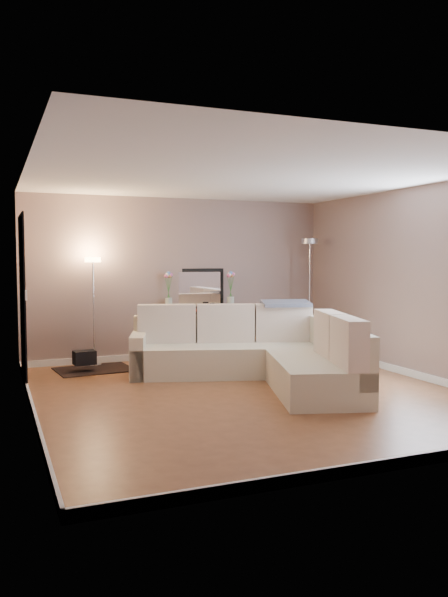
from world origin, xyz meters
name	(u,v)px	position (x,y,z in m)	size (l,w,h in m)	color
floor	(249,394)	(0.00, 0.00, -0.01)	(5.00, 5.50, 0.01)	brown
ceiling	(249,176)	(0.00, 0.00, 2.60)	(5.00, 5.50, 0.01)	white
wall_back	(179,279)	(0.00, 2.76, 1.30)	(5.00, 0.02, 2.60)	gray
wall_front	(400,303)	(0.00, -2.76, 1.30)	(5.00, 0.02, 2.60)	gray
wall_left	(28,291)	(-2.51, 0.00, 1.30)	(0.02, 5.50, 2.60)	gray
wall_right	(418,283)	(2.51, 0.00, 1.30)	(0.02, 5.50, 2.60)	gray
baseboard_back	(180,355)	(0.00, 2.73, 0.05)	(5.00, 0.03, 0.10)	white
baseboard_front	(394,464)	(0.00, -2.73, 0.05)	(5.00, 0.03, 0.10)	white
baseboard_left	(33,409)	(-2.48, 0.00, 0.05)	(0.03, 5.50, 0.10)	white
baseboard_right	(414,374)	(2.48, 0.00, 0.05)	(0.03, 5.50, 0.10)	white
doorway	(23,299)	(-2.48, 1.70, 1.10)	(0.02, 1.20, 2.20)	black
switch_plate	(26,295)	(-2.48, 0.85, 1.20)	(0.02, 0.08, 0.12)	white
sectional_sofa	(260,353)	(0.47, 0.68, 0.36)	(2.91, 3.33, 0.97)	beige
throw_blanket	(286,303)	(1.13, 1.19, 0.98)	(0.70, 0.40, 0.05)	slate
console_table	(196,332)	(0.22, 2.59, 0.43)	(1.25, 0.46, 0.75)	black
leaning_mirror	(198,289)	(0.31, 2.74, 1.12)	(0.87, 0.13, 0.68)	black
table_decor	(200,309)	(0.29, 2.55, 0.81)	(0.52, 0.14, 0.12)	#E04C27
flower_vase_left	(169,295)	(-0.22, 2.64, 1.05)	(0.15, 0.12, 0.65)	silver
flower_vase_right	(231,294)	(0.81, 2.52, 1.05)	(0.15, 0.12, 0.65)	silver
floor_lamp_lit	(93,289)	(-1.43, 2.51, 1.16)	(0.26, 0.26, 1.65)	silver
floor_lamp_unlit	(310,273)	(2.14, 2.24, 1.38)	(0.32, 0.32, 1.96)	silver
charcoal_rug	(94,369)	(-1.49, 2.19, 0.01)	(1.07, 0.80, 0.01)	black
black_bag	(84,358)	(-1.64, 2.10, 0.21)	(0.30, 0.21, 0.20)	black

